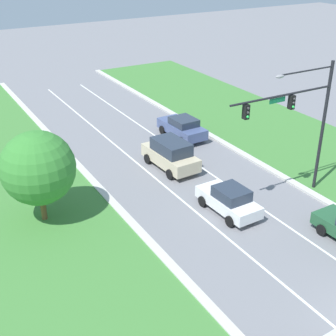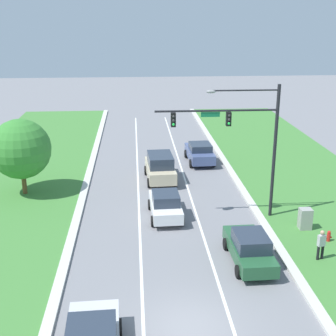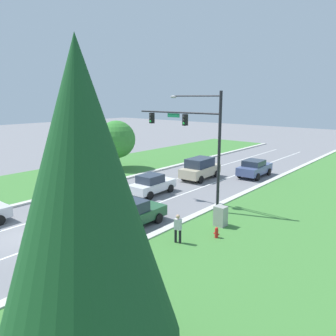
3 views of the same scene
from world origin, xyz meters
TOP-DOWN VIEW (x-y plane):
  - traffic_signal_mast at (4.35, 10.48)m, footprint 7.26×0.41m
  - white_sedan at (-0.17, 10.86)m, footprint 2.08×4.25m
  - slate_blue_sedan at (3.51, 22.00)m, footprint 2.25×4.65m
  - champagne_suv at (-0.10, 17.67)m, footprint 2.35×4.78m
  - oak_near_left_tree at (-9.74, 15.47)m, footprint 4.11×4.11m

SIDE VIEW (x-z plane):
  - white_sedan at x=-0.17m, z-range 0.00..1.66m
  - slate_blue_sedan at x=3.51m, z-range 0.02..1.72m
  - champagne_suv at x=-0.10m, z-range 0.02..2.09m
  - oak_near_left_tree at x=-9.74m, z-range 0.62..5.98m
  - traffic_signal_mast at x=4.35m, z-range 1.33..9.57m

